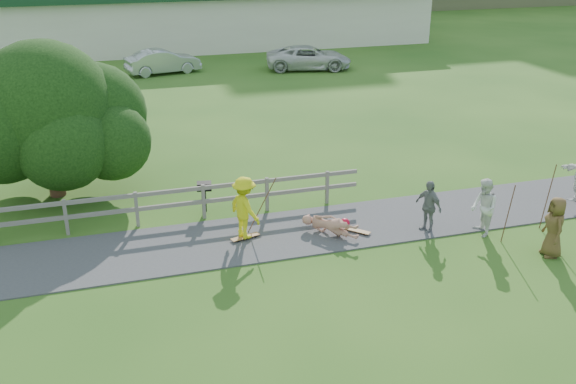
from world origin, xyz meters
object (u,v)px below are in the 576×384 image
at_px(skater_fallen, 330,225).
at_px(bbq, 205,197).
at_px(spectator_a, 484,208).
at_px(car_silver, 163,62).
at_px(car_white, 309,58).
at_px(spectator_c, 554,227).
at_px(spectator_b, 428,206).
at_px(tree, 50,138).
at_px(skater_rider, 245,211).

height_order(skater_fallen, bbq, bbq).
xyz_separation_m(spectator_a, car_silver, (-6.28, 24.95, -0.12)).
height_order(spectator_a, car_white, spectator_a).
height_order(skater_fallen, car_silver, car_silver).
relative_size(spectator_a, car_white, 0.32).
bearing_deg(bbq, spectator_c, -23.50).
bearing_deg(spectator_b, tree, -140.11).
bearing_deg(tree, spectator_b, -29.70).
relative_size(skater_fallen, tree, 0.25).
bearing_deg(spectator_b, spectator_c, 26.06).
relative_size(spectator_a, spectator_b, 1.09).
xyz_separation_m(spectator_a, tree, (-11.88, 6.68, 1.14)).
height_order(skater_fallen, spectator_a, spectator_a).
bearing_deg(tree, bbq, -31.42).
height_order(spectator_a, car_silver, spectator_a).
bearing_deg(skater_rider, bbq, -6.43).
relative_size(car_white, tree, 0.75).
relative_size(spectator_b, spectator_c, 0.92).
xyz_separation_m(spectator_a, car_white, (2.58, 23.58, -0.12)).
distance_m(skater_fallen, car_silver, 23.83).
height_order(spectator_b, car_silver, spectator_b).
bearing_deg(spectator_a, tree, -110.63).
relative_size(skater_fallen, car_white, 0.33).
bearing_deg(spectator_b, skater_rider, -120.49).
xyz_separation_m(car_silver, car_white, (8.86, -1.37, -0.00)).
relative_size(skater_fallen, bbq, 1.80).
bearing_deg(spectator_a, skater_rider, -95.07).
height_order(spectator_a, spectator_b, spectator_a).
bearing_deg(car_white, tree, 152.69).
xyz_separation_m(skater_fallen, spectator_a, (4.23, -1.21, 0.54)).
bearing_deg(car_silver, spectator_b, 179.26).
height_order(spectator_a, tree, tree).
relative_size(car_silver, car_white, 0.84).
xyz_separation_m(skater_rider, spectator_c, (7.74, -3.30, -0.06)).
relative_size(spectator_b, car_silver, 0.35).
bearing_deg(bbq, skater_fallen, -30.90).
distance_m(skater_rider, spectator_a, 6.85).
height_order(skater_fallen, car_white, car_white).
bearing_deg(bbq, tree, 158.52).
distance_m(car_white, bbq, 22.03).
bearing_deg(bbq, spectator_b, -18.44).
height_order(car_white, tree, tree).
relative_size(skater_fallen, car_silver, 0.39).
bearing_deg(spectator_b, bbq, -138.79).
bearing_deg(spectator_a, spectator_c, 42.06).
height_order(skater_rider, bbq, skater_rider).
bearing_deg(skater_rider, spectator_b, -124.46).
bearing_deg(skater_rider, skater_fallen, -124.33).
xyz_separation_m(skater_fallen, car_silver, (-2.05, 23.74, 0.41)).
height_order(spectator_a, bbq, spectator_a).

